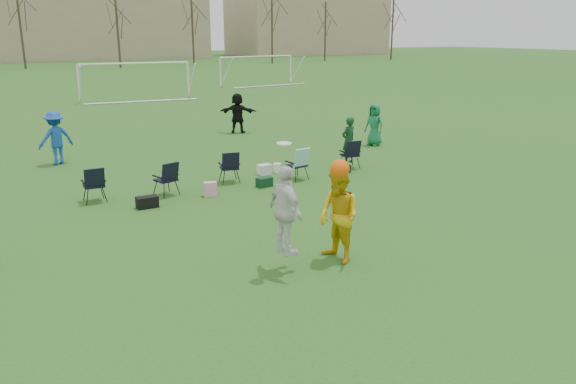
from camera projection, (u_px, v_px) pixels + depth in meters
ground at (370, 302)px, 9.53m from camera, size 260.00×260.00×0.00m
fielder_blue at (56, 138)px, 19.25m from camera, size 1.34×1.00×1.85m
fielder_green_far at (374, 125)px, 22.53m from camera, size 0.76×0.94×1.67m
fielder_black at (238, 113)px, 25.34m from camera, size 1.68×1.38×1.80m
center_contest at (320, 213)px, 10.81m from camera, size 1.79×1.09×2.52m
sideline_setup at (254, 165)px, 17.08m from camera, size 8.92×2.07×1.71m
goal_mid at (135, 71)px, 37.88m from camera, size 7.40×0.63×2.46m
goal_right at (257, 62)px, 48.46m from camera, size 7.35×1.14×2.46m
tree_line at (24, 26)px, 67.25m from camera, size 110.28×3.28×11.40m
building_row at (54, 22)px, 92.08m from camera, size 126.00×16.00×13.00m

